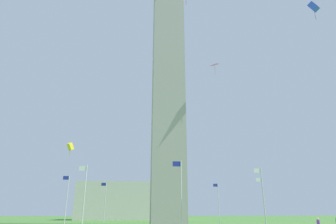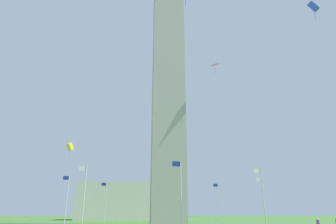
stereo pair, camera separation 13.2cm
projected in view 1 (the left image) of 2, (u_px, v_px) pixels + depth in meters
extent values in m
cube|color=#A8A399|center=(168.00, 93.00, 59.18)|extent=(6.25, 6.25, 50.03)
cylinder|color=silver|center=(67.00, 200.00, 50.92)|extent=(0.14, 0.14, 8.44)
cube|color=#1E2D99|center=(66.00, 178.00, 52.09)|extent=(1.00, 0.03, 0.64)
cylinder|color=silver|center=(84.00, 196.00, 39.54)|extent=(0.14, 0.14, 8.44)
cube|color=white|center=(83.00, 168.00, 40.71)|extent=(1.00, 0.03, 0.64)
cylinder|color=silver|center=(181.00, 195.00, 35.74)|extent=(0.14, 0.14, 8.44)
cube|color=#1E2D99|center=(177.00, 164.00, 36.91)|extent=(1.00, 0.03, 0.64)
cylinder|color=silver|center=(263.00, 197.00, 41.73)|extent=(0.14, 0.14, 8.44)
cube|color=white|center=(257.00, 171.00, 42.90)|extent=(1.00, 0.03, 0.64)
cylinder|color=silver|center=(263.00, 201.00, 54.01)|extent=(0.14, 0.14, 8.44)
cube|color=white|center=(259.00, 180.00, 55.18)|extent=(1.00, 0.03, 0.64)
cylinder|color=silver|center=(219.00, 202.00, 65.38)|extent=(0.14, 0.14, 8.44)
cube|color=#1E2D99|center=(215.00, 185.00, 66.55)|extent=(1.00, 0.03, 0.64)
cylinder|color=silver|center=(161.00, 203.00, 69.18)|extent=(0.14, 0.14, 8.44)
cube|color=red|center=(159.00, 187.00, 70.35)|extent=(1.00, 0.03, 0.64)
cylinder|color=silver|center=(105.00, 202.00, 63.19)|extent=(0.14, 0.14, 8.44)
cube|color=#1E2D99|center=(104.00, 184.00, 64.36)|extent=(1.00, 0.03, 0.64)
cylinder|color=purple|center=(318.00, 223.00, 30.69)|extent=(0.32, 0.32, 0.63)
sphere|color=beige|center=(318.00, 219.00, 30.83)|extent=(0.24, 0.24, 0.24)
sphere|color=tan|center=(336.00, 218.00, 34.36)|extent=(0.24, 0.24, 0.24)
cube|color=yellow|center=(70.00, 146.00, 39.64)|extent=(0.99, 1.08, 1.09)
cylinder|color=#A4921C|center=(70.00, 153.00, 39.37)|extent=(0.04, 0.04, 1.27)
cylinder|color=maroon|center=(186.00, 0.00, 33.59)|extent=(0.04, 0.04, 1.35)
cube|color=blue|center=(313.00, 7.00, 41.33)|extent=(1.43, 1.56, 1.62)
cylinder|color=#233C9D|center=(315.00, 14.00, 40.93)|extent=(0.04, 0.04, 1.88)
cube|color=pink|center=(215.00, 65.00, 56.97)|extent=(2.12, 2.13, 0.61)
cylinder|color=#A44A79|center=(215.00, 70.00, 56.57)|extent=(0.04, 0.04, 1.87)
cube|color=beige|center=(127.00, 201.00, 88.95)|extent=(29.23, 12.87, 10.66)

